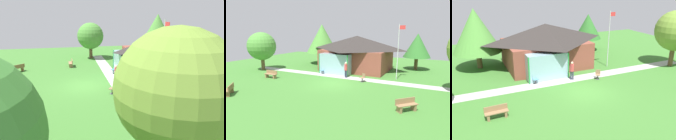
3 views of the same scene
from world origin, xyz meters
The scene contains 13 objects.
ground_plane centered at (0.00, 0.00, 0.00)m, with size 44.00×44.00×0.00m, color #3D752D.
pavilion centered at (-0.72, 7.53, 2.32)m, with size 9.24×8.10×4.46m.
footpath centered at (0.00, 2.84, 0.01)m, with size 25.99×1.30×0.03m, color #ADADA8.
flagpole centered at (5.17, 4.63, 3.19)m, with size 0.64×0.08×5.79m.
bench_mid_left centered at (-7.22, -1.11, 0.40)m, with size 1.51×0.49×0.84m.
bench_lawn_far_right centered at (7.32, -3.64, 0.40)m, with size 1.36×1.39×0.84m.
bench_front_left centered at (-5.94, -6.79, 0.40)m, with size 1.31×1.43×0.84m.
patio_chair_lawn_spare centered at (2.31, 1.95, 0.42)m, with size 0.60×0.60×0.86m.
patio_chair_porch_left centered at (-3.28, 3.23, 0.42)m, with size 0.51×0.51×0.86m.
visitor_on_path centered at (0.05, 2.75, 1.02)m, with size 0.34×0.34×1.74m.
tree_behind_pavilion_left centered at (-7.27, 9.69, 3.89)m, with size 4.83×4.83×6.08m.
tree_behind_pavilion_right centered at (6.42, 11.16, 3.19)m, with size 3.46×3.46×4.76m.
tree_west_hedge centered at (-11.58, 1.75, 3.11)m, with size 3.62×3.62×4.94m.
Camera 2 is at (8.77, -16.09, 5.13)m, focal length 30.96 mm.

